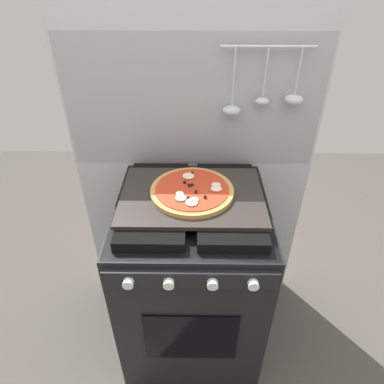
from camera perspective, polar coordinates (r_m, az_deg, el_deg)
ground_plane at (r=1.95m, az=-0.00°, el=-22.70°), size 4.00×4.00×0.00m
kitchen_backsplash at (r=1.62m, az=0.27°, el=2.89°), size 1.10×0.09×1.55m
stove at (r=1.59m, az=-0.00°, el=-14.16°), size 0.60×0.64×0.90m
baking_tray at (r=1.28m, az=-0.00°, el=-0.66°), size 0.54×0.38×0.02m
pizza_left at (r=1.27m, az=0.01°, el=0.22°), size 0.32×0.32×0.03m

